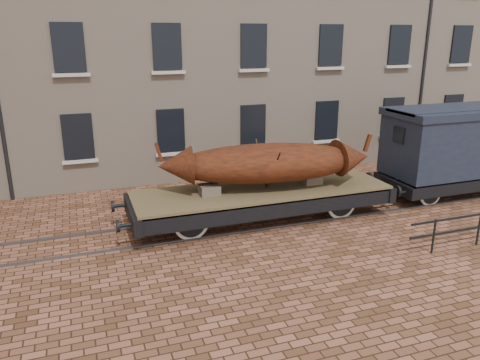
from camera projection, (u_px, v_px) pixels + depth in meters
name	position (u px, v px, depth m)	size (l,w,h in m)	color
ground	(278.00, 218.00, 15.52)	(90.00, 90.00, 0.00)	#54321E
warehouse_cream	(255.00, 10.00, 23.39)	(40.00, 10.19, 14.00)	beige
rail_track	(278.00, 217.00, 15.51)	(30.00, 1.52, 0.06)	#59595E
flatcar_wagon	(262.00, 195.00, 15.07)	(9.32, 2.53, 1.41)	brown
iron_boat	(267.00, 163.00, 14.80)	(6.93, 2.80, 1.65)	maroon
goods_van	(461.00, 140.00, 17.23)	(6.47, 2.36, 3.35)	black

